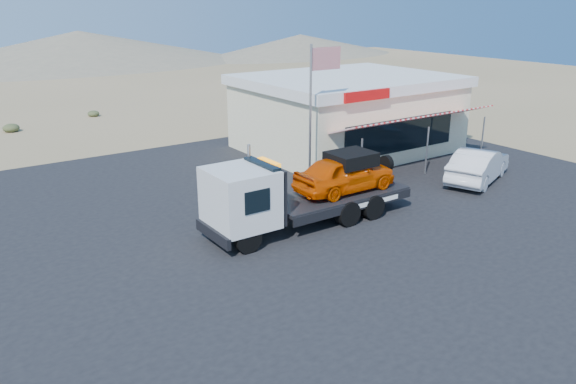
% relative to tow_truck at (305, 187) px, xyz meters
% --- Properties ---
extents(ground, '(120.00, 120.00, 0.00)m').
position_rel_tow_truck_xyz_m(ground, '(-2.24, -1.47, -1.41)').
color(ground, olive).
rests_on(ground, ground).
extents(asphalt_lot, '(32.00, 24.00, 0.02)m').
position_rel_tow_truck_xyz_m(asphalt_lot, '(-0.24, 1.53, -1.40)').
color(asphalt_lot, black).
rests_on(asphalt_lot, ground).
extents(tow_truck, '(7.79, 2.31, 2.61)m').
position_rel_tow_truck_xyz_m(tow_truck, '(0.00, 0.00, 0.00)').
color(tow_truck, black).
rests_on(tow_truck, asphalt_lot).
extents(white_sedan, '(4.77, 3.10, 1.48)m').
position_rel_tow_truck_xyz_m(white_sedan, '(9.29, -0.26, -0.64)').
color(white_sedan, silver).
rests_on(white_sedan, asphalt_lot).
extents(jerky_store, '(10.40, 9.97, 3.90)m').
position_rel_tow_truck_xyz_m(jerky_store, '(8.26, 7.51, 0.59)').
color(jerky_store, beige).
rests_on(jerky_store, asphalt_lot).
extents(flagpole, '(1.55, 0.10, 6.00)m').
position_rel_tow_truck_xyz_m(flagpole, '(2.70, 3.03, 2.36)').
color(flagpole, '#99999E').
rests_on(flagpole, asphalt_lot).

